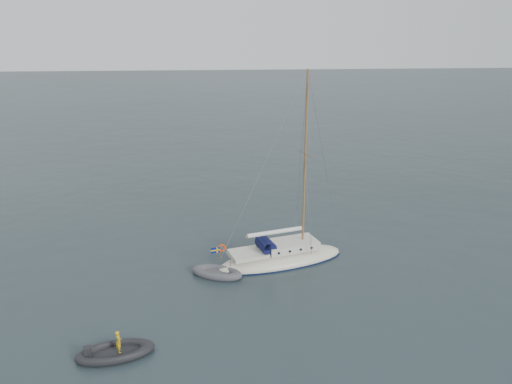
{
  "coord_description": "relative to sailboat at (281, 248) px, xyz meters",
  "views": [
    {
      "loc": [
        -3.1,
        -27.16,
        13.7
      ],
      "look_at": [
        -0.57,
        0.0,
        4.73
      ],
      "focal_mm": 35.0,
      "sensor_mm": 36.0,
      "label": 1
    }
  ],
  "objects": [
    {
      "name": "sailboat",
      "position": [
        0.0,
        0.0,
        0.0
      ],
      "size": [
        8.5,
        2.55,
        12.1
      ],
      "rotation": [
        0.0,
        0.0,
        0.27
      ],
      "color": "beige",
      "rests_on": "ground"
    },
    {
      "name": "ground",
      "position": [
        -1.03,
        -0.41,
        -0.92
      ],
      "size": [
        300.0,
        300.0,
        0.0
      ],
      "primitive_type": "plane",
      "color": "black",
      "rests_on": "ground"
    },
    {
      "name": "dinghy",
      "position": [
        -3.99,
        -1.44,
        -0.72
      ],
      "size": [
        3.1,
        1.4,
        0.44
      ],
      "rotation": [
        0.0,
        0.0,
        -0.41
      ],
      "color": "#515055",
      "rests_on": "ground"
    },
    {
      "name": "rib",
      "position": [
        -8.57,
        -8.49,
        -0.72
      ],
      "size": [
        3.42,
        1.55,
        1.23
      ],
      "rotation": [
        0.0,
        0.0,
        0.21
      ],
      "color": "black",
      "rests_on": "ground"
    }
  ]
}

